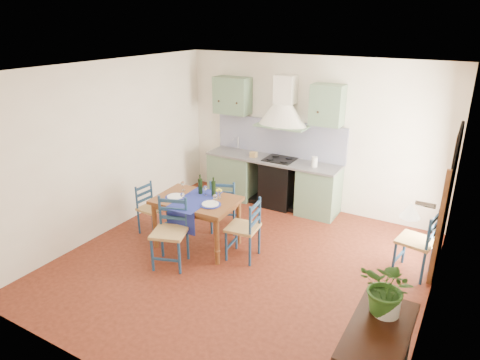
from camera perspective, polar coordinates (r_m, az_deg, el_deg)
name	(u,v)px	position (r m, az deg, el deg)	size (l,w,h in m)	color
floor	(242,264)	(6.43, 0.27, -11.09)	(5.00, 5.00, 0.00)	#43180E
back_wall	(281,152)	(8.06, 5.52, 3.80)	(5.00, 0.96, 2.80)	white
right_wall	(443,211)	(5.43, 25.44, -3.71)	(0.26, 5.00, 2.80)	white
left_wall	(110,148)	(7.32, -16.98, 4.06)	(0.04, 5.00, 2.80)	white
ceiling	(242,69)	(5.49, 0.32, 14.58)	(5.00, 5.00, 0.01)	white
dining_table	(196,205)	(6.62, -5.83, -3.28)	(1.30, 0.99, 1.12)	brown
chair_near	(170,232)	(6.27, -9.29, -6.87)	(0.60, 0.60, 1.00)	navy
chair_far	(224,204)	(7.15, -2.13, -3.21)	(0.58, 0.58, 0.95)	navy
chair_left	(151,208)	(7.27, -11.78, -3.71)	(0.42, 0.42, 0.84)	navy
chair_right	(245,228)	(6.35, 0.67, -6.48)	(0.49, 0.49, 0.94)	navy
chair_spare	(418,242)	(6.44, 22.68, -7.67)	(0.53, 0.53, 0.98)	navy
potted_plant	(389,288)	(4.06, 19.20, -13.48)	(0.47, 0.41, 0.53)	#2D5A1E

